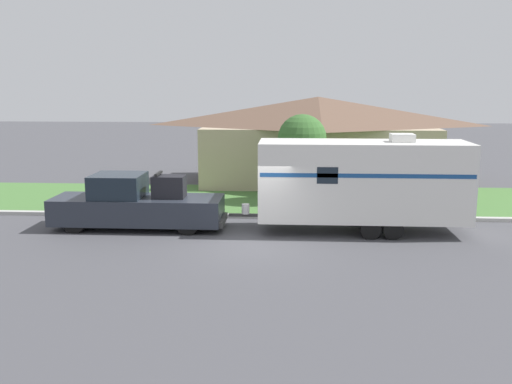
# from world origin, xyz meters

# --- Properties ---
(ground_plane) EXTENTS (120.00, 120.00, 0.00)m
(ground_plane) POSITION_xyz_m (0.00, 0.00, 0.00)
(ground_plane) COLOR #47474C
(curb_strip) EXTENTS (80.00, 0.30, 0.14)m
(curb_strip) POSITION_xyz_m (0.00, 3.75, 0.07)
(curb_strip) COLOR #ADADA8
(curb_strip) RESTS_ON ground_plane
(lawn_strip) EXTENTS (80.00, 7.00, 0.03)m
(lawn_strip) POSITION_xyz_m (0.00, 7.40, 0.01)
(lawn_strip) COLOR #477538
(lawn_strip) RESTS_ON ground_plane
(house_across_street) EXTENTS (12.80, 6.60, 4.54)m
(house_across_street) POSITION_xyz_m (2.63, 12.26, 2.35)
(house_across_street) COLOR tan
(house_across_street) RESTS_ON ground_plane
(pickup_truck) EXTENTS (6.26, 1.91, 2.08)m
(pickup_truck) POSITION_xyz_m (-4.38, 1.86, 0.88)
(pickup_truck) COLOR black
(pickup_truck) RESTS_ON ground_plane
(travel_trailer) EXTENTS (8.39, 2.27, 3.51)m
(travel_trailer) POSITION_xyz_m (3.76, 1.85, 1.85)
(travel_trailer) COLOR black
(travel_trailer) RESTS_ON ground_plane
(mailbox) EXTENTS (0.48, 0.20, 1.28)m
(mailbox) POSITION_xyz_m (1.46, 4.44, 0.98)
(mailbox) COLOR brown
(mailbox) RESTS_ON ground_plane
(tree_in_yard) EXTENTS (2.14, 2.14, 3.91)m
(tree_in_yard) POSITION_xyz_m (1.71, 6.92, 2.82)
(tree_in_yard) COLOR brown
(tree_in_yard) RESTS_ON ground_plane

